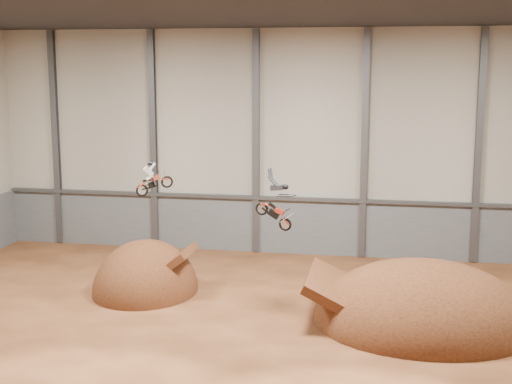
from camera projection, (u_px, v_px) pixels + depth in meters
floor at (271, 344)px, 30.58m from camera, size 40.00×40.00×0.00m
back_wall at (310, 144)px, 43.87m from camera, size 40.00×0.10×14.00m
ceiling at (272, 8)px, 28.10m from camera, size 40.00×40.00×0.00m
lower_band_back at (309, 227)px, 44.70m from camera, size 39.80×0.18×3.50m
steel_rail at (309, 199)px, 44.24m from camera, size 39.80×0.35×0.20m
steel_column_0 at (56, 139)px, 46.59m from camera, size 0.40×0.36×13.90m
steel_column_1 at (153, 141)px, 45.43m from camera, size 0.40×0.36×13.90m
steel_column_2 at (256, 143)px, 44.26m from camera, size 0.40×0.36×13.90m
steel_column_3 at (364, 145)px, 43.09m from camera, size 0.40×0.36×13.90m
steel_column_4 at (479, 147)px, 41.92m from camera, size 0.40×0.36×13.90m
takeoff_ramp at (146, 291)px, 37.62m from camera, size 5.46×6.30×5.46m
landing_ramp at (422, 323)px, 32.99m from camera, size 10.09×8.93×5.82m
fmx_rider_a at (156, 175)px, 33.76m from camera, size 2.30×1.54×2.10m
fmx_rider_b at (271, 199)px, 33.35m from camera, size 3.46×1.48×3.23m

